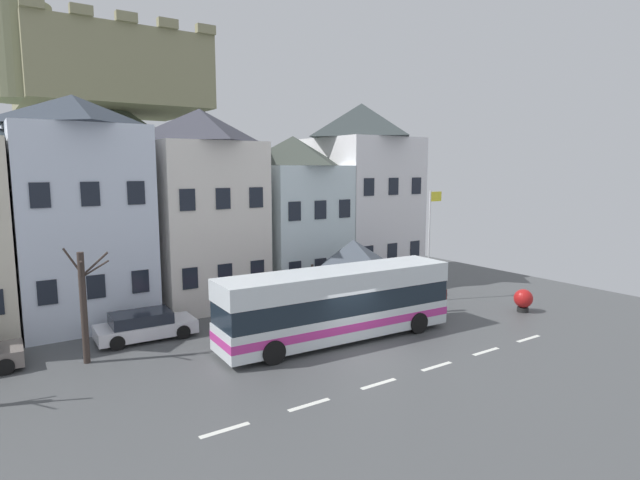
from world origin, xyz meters
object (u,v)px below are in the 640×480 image
bus_shelter (353,253)px  pedestrian_00 (444,298)px  parked_car_00 (145,326)px  bare_tree_01 (84,304)px  hilltop_castle (113,169)px  public_bench (323,294)px  townhouse_02 (202,208)px  harbour_buoy (523,299)px  townhouse_03 (293,214)px  flagpole (430,237)px  parked_car_01 (401,287)px  townhouse_04 (361,192)px  transit_bus (338,305)px  townhouse_01 (79,210)px  pedestrian_01 (432,301)px

bus_shelter → pedestrian_00: bearing=-42.4°
parked_car_00 → bare_tree_01: size_ratio=0.94×
hilltop_castle → public_bench: size_ratio=26.28×
hilltop_castle → parked_car_00: hilltop_castle is taller
parked_car_00 → pedestrian_00: pedestrian_00 is taller
townhouse_02 → harbour_buoy: bearing=-40.3°
townhouse_03 → flagpole: bearing=-54.8°
parked_car_01 → pedestrian_00: bearing=-94.1°
bus_shelter → parked_car_01: bearing=5.5°
parked_car_00 → public_bench: (10.59, 0.99, -0.16)m
townhouse_04 → public_bench: 9.13m
bus_shelter → parked_car_01: bus_shelter is taller
pedestrian_00 → transit_bus: bearing=-175.7°
townhouse_03 → townhouse_04: (5.69, 0.31, 1.21)m
public_bench → parked_car_01: bearing=-20.8°
townhouse_04 → bare_tree_01: (-19.27, -6.75, -3.67)m
townhouse_01 → parked_car_01: size_ratio=2.89×
parked_car_00 → pedestrian_00: 15.50m
townhouse_02 → parked_car_01: townhouse_02 is taller
townhouse_03 → pedestrian_00: 10.88m
townhouse_02 → parked_car_01: bearing=-27.5°
hilltop_castle → flagpole: (10.79, -30.71, -3.87)m
townhouse_04 → flagpole: townhouse_04 is taller
hilltop_castle → townhouse_04: bearing=-63.8°
townhouse_03 → pedestrian_00: townhouse_03 is taller
pedestrian_00 → bare_tree_01: bare_tree_01 is taller
harbour_buoy → hilltop_castle: bearing=110.7°
townhouse_01 → public_bench: size_ratio=7.29×
townhouse_03 → hilltop_castle: size_ratio=0.24×
transit_bus → bare_tree_01: 10.60m
bare_tree_01 → parked_car_00: bearing=31.7°
harbour_buoy → parked_car_00: bearing=159.4°
hilltop_castle → pedestrian_01: bearing=-75.3°
bus_shelter → bare_tree_01: size_ratio=0.82×
townhouse_02 → parked_car_01: size_ratio=2.81×
transit_bus → bus_shelter: size_ratio=2.93×
bus_shelter → pedestrian_01: 4.97m
townhouse_04 → bus_shelter: bearing=-131.0°
townhouse_04 → townhouse_02: bearing=-178.2°
townhouse_03 → pedestrian_01: 10.70m
pedestrian_01 → transit_bus: bearing=-177.0°
pedestrian_00 → flagpole: flagpole is taller
pedestrian_00 → parked_car_00: bearing=163.2°
townhouse_02 → pedestrian_00: (10.11, -9.16, -4.78)m
townhouse_03 → parked_car_00: 12.58m
transit_bus → harbour_buoy: transit_bus is taller
bare_tree_01 → transit_bus: bearing=-18.5°
townhouse_01 → public_bench: (12.27, -4.04, -5.22)m
townhouse_03 → transit_bus: (-3.56, -9.80, -3.24)m
flagpole → harbour_buoy: (2.55, -4.58, -3.10)m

